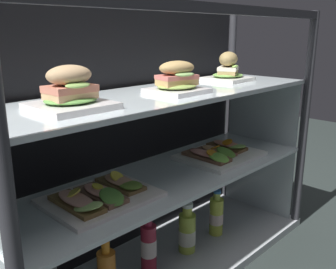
# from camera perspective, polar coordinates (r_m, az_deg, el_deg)

# --- Properties ---
(ground_plane) EXTENTS (6.00, 6.00, 0.02)m
(ground_plane) POSITION_cam_1_polar(r_m,az_deg,el_deg) (1.61, 0.00, -19.66)
(ground_plane) COLOR #29302E
(ground_plane) RESTS_ON ground
(case_base_deck) EXTENTS (1.39, 0.45, 0.03)m
(case_base_deck) POSITION_cam_1_polar(r_m,az_deg,el_deg) (1.60, 0.00, -18.86)
(case_base_deck) COLOR #B8BDC2
(case_base_deck) RESTS_ON ground
(case_frame) EXTENTS (1.39, 0.45, 1.00)m
(case_frame) POSITION_cam_1_polar(r_m,az_deg,el_deg) (1.45, -3.30, 0.54)
(case_frame) COLOR #333338
(case_frame) RESTS_ON ground
(riser_lower_tier) EXTENTS (1.31, 0.37, 0.35)m
(riser_lower_tier) POSITION_cam_1_polar(r_m,az_deg,el_deg) (1.50, 0.00, -12.81)
(riser_lower_tier) COLOR silver
(riser_lower_tier) RESTS_ON case_base_deck
(shelf_lower_glass) EXTENTS (1.33, 0.39, 0.01)m
(shelf_lower_glass) POSITION_cam_1_polar(r_m,az_deg,el_deg) (1.42, 0.00, -6.36)
(shelf_lower_glass) COLOR silver
(shelf_lower_glass) RESTS_ON riser_lower_tier
(riser_upper_tier) EXTENTS (1.31, 0.37, 0.30)m
(riser_upper_tier) POSITION_cam_1_polar(r_m,az_deg,el_deg) (1.37, 0.00, -0.30)
(riser_upper_tier) COLOR silver
(riser_upper_tier) RESTS_ON shelf_lower_glass
(shelf_upper_glass) EXTENTS (1.33, 0.39, 0.01)m
(shelf_upper_glass) POSITION_cam_1_polar(r_m,az_deg,el_deg) (1.34, 0.00, 6.14)
(shelf_upper_glass) COLOR silver
(shelf_upper_glass) RESTS_ON riser_upper_tier
(plated_roll_sandwich_far_right) EXTENTS (0.20, 0.20, 0.12)m
(plated_roll_sandwich_far_right) POSITION_cam_1_polar(r_m,az_deg,el_deg) (1.06, -14.56, 6.13)
(plated_roll_sandwich_far_right) COLOR white
(plated_roll_sandwich_far_right) RESTS_ON shelf_upper_glass
(plated_roll_sandwich_near_left_corner) EXTENTS (0.18, 0.18, 0.11)m
(plated_roll_sandwich_near_left_corner) POSITION_cam_1_polar(r_m,az_deg,el_deg) (1.31, 1.36, 8.19)
(plated_roll_sandwich_near_left_corner) COLOR white
(plated_roll_sandwich_near_left_corner) RESTS_ON shelf_upper_glass
(plated_roll_sandwich_mid_left) EXTENTS (0.17, 0.17, 0.12)m
(plated_roll_sandwich_mid_left) POSITION_cam_1_polar(r_m,az_deg,el_deg) (1.66, 9.08, 9.64)
(plated_roll_sandwich_mid_left) COLOR white
(plated_roll_sandwich_mid_left) RESTS_ON shelf_upper_glass
(open_sandwich_tray_mid_left) EXTENTS (0.34, 0.26, 0.06)m
(open_sandwich_tray_mid_left) POSITION_cam_1_polar(r_m,az_deg,el_deg) (1.22, -10.22, -9.05)
(open_sandwich_tray_mid_left) COLOR white
(open_sandwich_tray_mid_left) RESTS_ON shelf_lower_glass
(open_sandwich_tray_right_of_center) EXTENTS (0.34, 0.26, 0.06)m
(open_sandwich_tray_right_of_center) POSITION_cam_1_polar(r_m,az_deg,el_deg) (1.61, 7.78, -2.82)
(open_sandwich_tray_right_of_center) COLOR white
(open_sandwich_tray_right_of_center) RESTS_ON shelf_lower_glass
(juice_bottle_front_fourth) EXTENTS (0.06, 0.06, 0.24)m
(juice_bottle_front_fourth) POSITION_cam_1_polar(r_m,az_deg,el_deg) (1.47, -2.82, -16.69)
(juice_bottle_front_fourth) COLOR #A02439
(juice_bottle_front_fourth) RESTS_ON case_base_deck
(juice_bottle_back_right) EXTENTS (0.07, 0.07, 0.21)m
(juice_bottle_back_right) POSITION_cam_1_polar(r_m,az_deg,el_deg) (1.60, 2.90, -14.54)
(juice_bottle_back_right) COLOR #AFC945
(juice_bottle_back_right) RESTS_ON case_base_deck
(juice_bottle_front_left_end) EXTENTS (0.06, 0.06, 0.21)m
(juice_bottle_front_left_end) POSITION_cam_1_polar(r_m,az_deg,el_deg) (1.73, 7.32, -12.11)
(juice_bottle_front_left_end) COLOR #C0CF44
(juice_bottle_front_left_end) RESTS_ON case_base_deck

